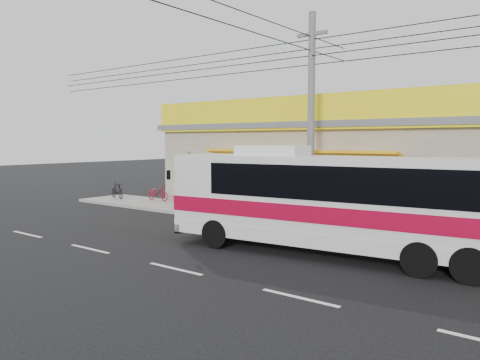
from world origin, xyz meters
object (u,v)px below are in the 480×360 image
object	(u,v)px
coach_bus	(344,198)
motorbike_red	(158,193)
utility_pole	(312,51)
motorbike_dark	(117,190)

from	to	relation	value
coach_bus	motorbike_red	distance (m)	14.96
motorbike_red	utility_pole	size ratio (longest dim) A/B	0.05
coach_bus	motorbike_dark	size ratio (longest dim) A/B	7.22
motorbike_dark	motorbike_red	bearing A→B (deg)	-60.19
motorbike_red	motorbike_dark	distance (m)	2.79
utility_pole	coach_bus	bearing A→B (deg)	-48.86
motorbike_red	coach_bus	bearing A→B (deg)	-108.92
motorbike_dark	utility_pole	world-z (taller)	utility_pole
coach_bus	utility_pole	xyz separation A→B (m)	(-3.21, 3.67, 5.35)
coach_bus	utility_pole	distance (m)	7.24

